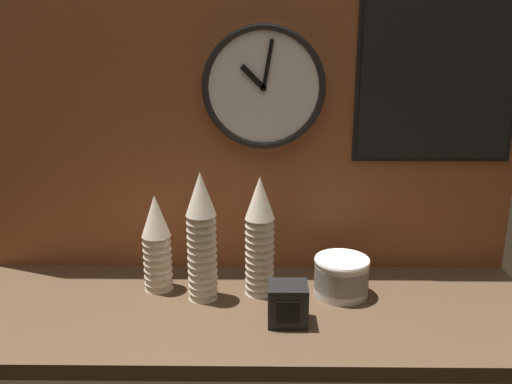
% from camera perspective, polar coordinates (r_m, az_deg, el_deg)
% --- Properties ---
extents(ground_plane, '(1.60, 0.56, 0.04)m').
position_cam_1_polar(ground_plane, '(1.49, -1.49, -12.45)').
color(ground_plane, '#4C3826').
extents(wall_tiled_back, '(1.60, 0.03, 1.05)m').
position_cam_1_polar(wall_tiled_back, '(1.58, -1.28, 10.02)').
color(wall_tiled_back, brown).
rests_on(wall_tiled_back, ground_plane).
extents(cup_stack_center_right, '(0.08, 0.08, 0.34)m').
position_cam_1_polar(cup_stack_center_right, '(1.48, 0.40, -4.68)').
color(cup_stack_center_right, beige).
rests_on(cup_stack_center_right, ground_plane).
extents(cup_stack_center, '(0.08, 0.08, 0.36)m').
position_cam_1_polar(cup_stack_center, '(1.46, -5.74, -4.71)').
color(cup_stack_center, beige).
rests_on(cup_stack_center, ground_plane).
extents(cup_stack_center_left, '(0.08, 0.08, 0.28)m').
position_cam_1_polar(cup_stack_center_left, '(1.54, -10.40, -5.30)').
color(cup_stack_center_left, beige).
rests_on(cup_stack_center_left, ground_plane).
extents(bowl_stack_right, '(0.15, 0.15, 0.11)m').
position_cam_1_polar(bowl_stack_right, '(1.53, 8.98, -8.64)').
color(bowl_stack_right, beige).
rests_on(bowl_stack_right, ground_plane).
extents(wall_clock, '(0.35, 0.03, 0.35)m').
position_cam_1_polar(wall_clock, '(1.55, 0.81, 10.92)').
color(wall_clock, white).
extents(menu_board, '(0.46, 0.01, 0.61)m').
position_cam_1_polar(menu_board, '(1.63, 18.80, 13.67)').
color(menu_board, black).
extents(napkin_dispenser, '(0.10, 0.09, 0.10)m').
position_cam_1_polar(napkin_dispenser, '(1.38, 3.35, -11.65)').
color(napkin_dispenser, black).
rests_on(napkin_dispenser, ground_plane).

